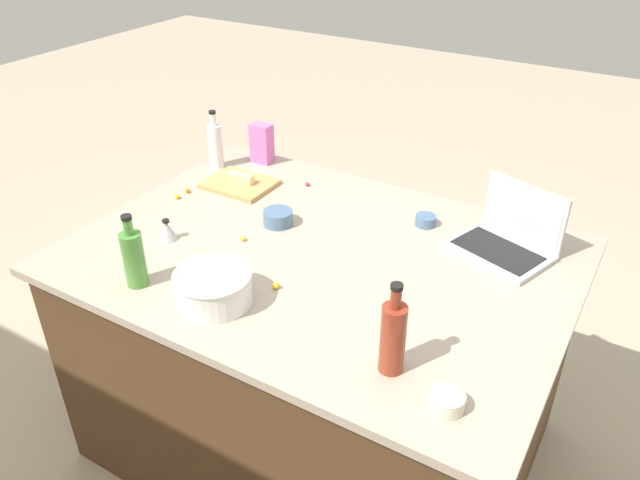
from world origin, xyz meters
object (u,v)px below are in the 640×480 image
(cutting_board, at_px, (240,184))
(ramekin_small, at_px, (426,220))
(laptop, at_px, (507,238))
(bottle_soy, at_px, (393,336))
(mixing_bowl_large, at_px, (213,287))
(candy_bag, at_px, (262,143))
(butter_stick_left, at_px, (240,178))
(kitchen_timer, at_px, (167,230))
(ramekin_wide, at_px, (447,402))
(ramekin_medium, at_px, (278,218))
(bottle_vinegar, at_px, (215,145))
(bottle_olive, at_px, (134,257))

(cutting_board, xyz_separation_m, ramekin_small, (-0.76, -0.09, 0.01))
(laptop, bearing_deg, bottle_soy, 83.16)
(mixing_bowl_large, relative_size, ramekin_small, 3.14)
(ramekin_small, xyz_separation_m, candy_bag, (0.82, -0.15, 0.07))
(bottle_soy, bearing_deg, butter_stick_left, -33.67)
(butter_stick_left, relative_size, kitchen_timer, 1.43)
(cutting_board, bearing_deg, butter_stick_left, 180.00)
(butter_stick_left, bearing_deg, cutting_board, 0.00)
(mixing_bowl_large, distance_m, candy_bag, 1.01)
(mixing_bowl_large, height_order, butter_stick_left, mixing_bowl_large)
(butter_stick_left, xyz_separation_m, candy_bag, (0.06, -0.24, 0.05))
(ramekin_wide, relative_size, candy_bag, 0.50)
(ramekin_small, distance_m, ramekin_medium, 0.53)
(bottle_vinegar, bearing_deg, cutting_board, 153.14)
(ramekin_wide, xyz_separation_m, kitchen_timer, (1.11, -0.24, 0.01))
(laptop, relative_size, ramekin_small, 4.90)
(cutting_board, relative_size, ramekin_wide, 3.11)
(ramekin_small, relative_size, ramekin_medium, 0.70)
(ramekin_small, bearing_deg, cutting_board, 6.82)
(bottle_vinegar, bearing_deg, bottle_soy, 147.52)
(bottle_vinegar, height_order, butter_stick_left, bottle_vinegar)
(ramekin_medium, bearing_deg, mixing_bowl_large, 101.69)
(bottle_soy, relative_size, bottle_vinegar, 1.06)
(laptop, distance_m, kitchen_timer, 1.15)
(ramekin_wide, bearing_deg, bottle_vinegar, -30.76)
(laptop, height_order, mixing_bowl_large, laptop)
(bottle_vinegar, bearing_deg, butter_stick_left, 153.71)
(ramekin_medium, height_order, kitchen_timer, kitchen_timer)
(bottle_olive, xyz_separation_m, bottle_soy, (-0.83, -0.06, 0.01))
(mixing_bowl_large, distance_m, bottle_olive, 0.27)
(mixing_bowl_large, xyz_separation_m, ramekin_wide, (-0.74, 0.05, -0.03))
(mixing_bowl_large, bearing_deg, candy_bag, -62.61)
(ramekin_medium, bearing_deg, butter_stick_left, -30.26)
(butter_stick_left, height_order, kitchen_timer, kitchen_timer)
(bottle_vinegar, distance_m, candy_bag, 0.20)
(bottle_vinegar, bearing_deg, kitchen_timer, 112.82)
(ramekin_small, bearing_deg, bottle_vinegar, -0.48)
(mixing_bowl_large, relative_size, cutting_board, 0.88)
(cutting_board, height_order, candy_bag, candy_bag)
(laptop, distance_m, butter_stick_left, 1.06)
(mixing_bowl_large, xyz_separation_m, ramekin_medium, (0.10, -0.48, -0.03))
(ramekin_small, height_order, candy_bag, candy_bag)
(cutting_board, bearing_deg, bottle_soy, 146.47)
(bottle_soy, xyz_separation_m, candy_bag, (1.03, -0.89, -0.02))
(mixing_bowl_large, height_order, bottle_olive, bottle_olive)
(butter_stick_left, bearing_deg, mixing_bowl_large, 121.44)
(kitchen_timer, bearing_deg, bottle_soy, 168.64)
(bottle_soy, xyz_separation_m, cutting_board, (0.97, -0.64, -0.10))
(butter_stick_left, bearing_deg, ramekin_small, -173.14)
(cutting_board, height_order, ramekin_small, ramekin_small)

